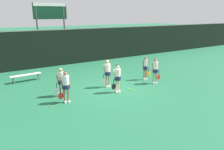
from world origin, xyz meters
The scene contains 20 objects.
ground_plane centered at (0.00, 0.00, 0.00)m, with size 140.00×140.00×0.00m, color #216642.
fence_windscreen centered at (0.00, 7.88, 1.61)m, with size 60.00×0.08×3.20m.
scoreboard centered at (-0.59, 9.80, 4.16)m, with size 3.09×0.15×5.41m.
bench_courtside centered at (-4.17, 4.50, 0.41)m, with size 2.06×0.50×0.48m.
player_0 centered at (-3.15, -0.49, 1.00)m, with size 0.70×0.41×1.68m.
player_1 centered at (-0.06, -0.62, 0.99)m, with size 0.67×0.39×1.67m.
player_2 centered at (2.99, -0.51, 1.01)m, with size 0.67×0.40×1.69m.
player_3 centered at (-3.04, 0.54, 0.96)m, with size 0.69×0.41×1.61m.
player_4 centered at (-0.05, 0.52, 1.03)m, with size 0.67×0.39×1.74m.
player_5 centered at (3.01, 0.51, 0.94)m, with size 0.61×0.34×1.64m.
tennis_ball_0 centered at (0.18, 0.24, 0.03)m, with size 0.07×0.07×0.07m, color #CCE033.
tennis_ball_1 centered at (0.84, -0.56, 0.04)m, with size 0.07×0.07×0.07m, color #CCE033.
tennis_ball_2 centered at (1.80, -1.45, 0.03)m, with size 0.07×0.07×0.07m, color #CCE033.
tennis_ball_3 centered at (4.13, 1.82, 0.03)m, with size 0.07×0.07×0.07m, color #CCE033.
tennis_ball_4 centered at (3.99, -0.50, 0.03)m, with size 0.07×0.07×0.07m, color #CCE033.
tennis_ball_5 centered at (3.95, 1.64, 0.03)m, with size 0.07×0.07×0.07m, color #CCE033.
tennis_ball_6 centered at (-0.10, 0.04, 0.03)m, with size 0.07×0.07×0.07m, color #CCE033.
tennis_ball_7 centered at (-4.08, -0.54, 0.03)m, with size 0.07×0.07×0.07m, color #CCE033.
tennis_ball_8 centered at (4.45, -1.51, 0.03)m, with size 0.07×0.07×0.07m, color #CCE033.
tennis_ball_9 centered at (0.86, -0.89, 0.03)m, with size 0.07×0.07×0.07m, color #CCE033.
Camera 1 is at (-6.77, -10.77, 4.49)m, focal length 35.00 mm.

